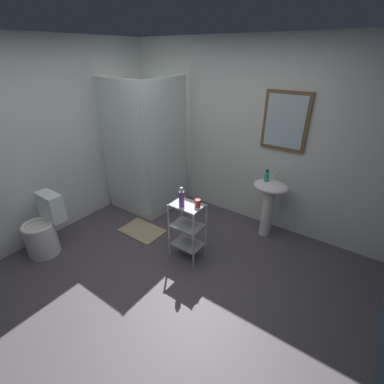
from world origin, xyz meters
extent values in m
cube|color=#4C454C|center=(0.00, 0.00, -0.01)|extent=(4.20, 4.20, 0.02)
cube|color=silver|center=(0.00, 1.85, 1.25)|extent=(4.20, 0.10, 2.50)
cube|color=brown|center=(0.63, 1.78, 1.53)|extent=(0.56, 0.03, 0.72)
cube|color=silver|center=(0.63, 1.76, 1.53)|extent=(0.48, 0.01, 0.64)
cube|color=silver|center=(-1.85, 0.00, 1.25)|extent=(0.10, 4.20, 2.50)
cube|color=white|center=(-1.31, 1.27, 0.05)|extent=(0.90, 0.90, 0.10)
cube|color=silver|center=(-1.31, 0.82, 1.05)|extent=(0.90, 0.02, 1.90)
cube|color=silver|center=(-0.86, 1.27, 1.05)|extent=(0.02, 0.90, 1.90)
cylinder|color=silver|center=(-0.86, 0.82, 1.05)|extent=(0.04, 0.04, 1.90)
cylinder|color=silver|center=(-1.31, 1.27, 0.10)|extent=(0.08, 0.08, 0.00)
cylinder|color=white|center=(0.66, 1.52, 0.34)|extent=(0.15, 0.15, 0.68)
ellipsoid|color=white|center=(0.66, 1.52, 0.75)|extent=(0.46, 0.37, 0.13)
cylinder|color=silver|center=(0.66, 1.64, 0.86)|extent=(0.03, 0.03, 0.10)
cylinder|color=white|center=(-1.48, -0.50, 0.20)|extent=(0.37, 0.37, 0.40)
torus|color=white|center=(-1.48, -0.50, 0.42)|extent=(0.37, 0.37, 0.04)
cube|color=white|center=(-1.48, -0.28, 0.58)|extent=(0.35, 0.17, 0.36)
cylinder|color=silver|center=(-0.14, 0.39, 0.37)|extent=(0.02, 0.02, 0.74)
cylinder|color=silver|center=(0.22, 0.39, 0.37)|extent=(0.02, 0.02, 0.74)
cylinder|color=silver|center=(-0.14, 0.65, 0.37)|extent=(0.02, 0.02, 0.74)
cylinder|color=silver|center=(0.22, 0.65, 0.37)|extent=(0.02, 0.02, 0.74)
cube|color=#99999E|center=(0.04, 0.52, 0.18)|extent=(0.36, 0.26, 0.02)
cube|color=#99999E|center=(0.04, 0.52, 0.45)|extent=(0.36, 0.26, 0.02)
cube|color=#99999E|center=(0.04, 0.52, 0.73)|extent=(0.36, 0.26, 0.02)
cylinder|color=#2DBC99|center=(0.58, 1.51, 0.87)|extent=(0.06, 0.06, 0.12)
cylinder|color=black|center=(0.58, 1.51, 0.95)|extent=(0.03, 0.03, 0.03)
cylinder|color=purple|center=(0.01, 0.46, 0.83)|extent=(0.06, 0.06, 0.18)
cylinder|color=silver|center=(0.01, 0.46, 0.95)|extent=(0.03, 0.03, 0.05)
cylinder|color=#B24742|center=(0.16, 0.56, 0.78)|extent=(0.07, 0.07, 0.09)
cube|color=tan|center=(-0.80, 0.56, 0.01)|extent=(0.60, 0.40, 0.02)
camera|label=1|loc=(1.65, -1.65, 2.30)|focal=25.49mm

